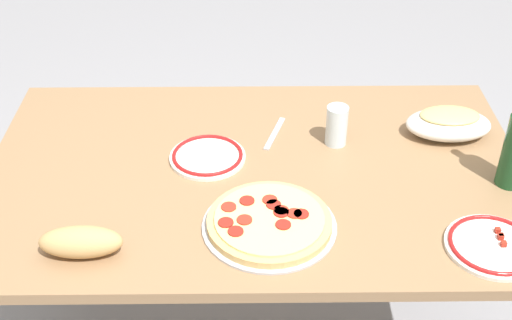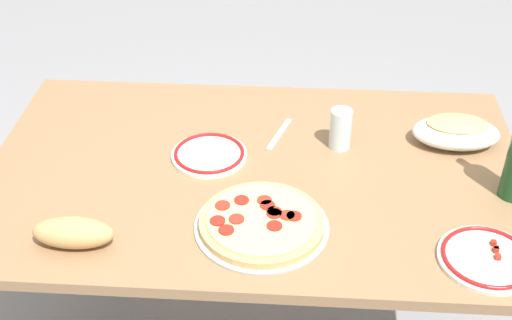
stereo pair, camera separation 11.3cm
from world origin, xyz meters
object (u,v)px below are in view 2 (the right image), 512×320
(dining_table, at_px, (256,203))
(baked_pasta_dish, at_px, (456,131))
(side_plate_far, at_px, (487,258))
(bread_loaf, at_px, (73,233))
(pepperoni_pizza, at_px, (262,223))
(side_plate_near, at_px, (209,154))
(water_glass, at_px, (341,129))

(dining_table, distance_m, baked_pasta_dish, 0.59)
(baked_pasta_dish, height_order, side_plate_far, baked_pasta_dish)
(dining_table, xyz_separation_m, side_plate_far, (-0.54, 0.31, 0.12))
(dining_table, bearing_deg, bread_loaf, 38.91)
(pepperoni_pizza, bearing_deg, bread_loaf, 11.61)
(baked_pasta_dish, xyz_separation_m, side_plate_near, (0.68, 0.11, -0.03))
(side_plate_far, bearing_deg, side_plate_near, -28.33)
(dining_table, bearing_deg, side_plate_near, -20.41)
(baked_pasta_dish, xyz_separation_m, bread_loaf, (0.94, 0.48, -0.00))
(pepperoni_pizza, relative_size, bread_loaf, 1.70)
(dining_table, relative_size, bread_loaf, 7.56)
(pepperoni_pizza, height_order, side_plate_far, pepperoni_pizza)
(pepperoni_pizza, relative_size, side_plate_far, 1.47)
(dining_table, distance_m, bread_loaf, 0.53)
(dining_table, xyz_separation_m, bread_loaf, (0.40, 0.32, 0.15))
(dining_table, xyz_separation_m, side_plate_near, (0.13, -0.05, 0.12))
(pepperoni_pizza, distance_m, water_glass, 0.41)
(pepperoni_pizza, relative_size, water_glass, 2.79)
(baked_pasta_dish, bearing_deg, water_glass, 6.55)
(side_plate_far, height_order, bread_loaf, bread_loaf)
(water_glass, relative_size, bread_loaf, 0.61)
(side_plate_near, distance_m, side_plate_far, 0.76)
(pepperoni_pizza, bearing_deg, side_plate_far, 171.12)
(baked_pasta_dish, height_order, side_plate_near, baked_pasta_dish)
(water_glass, relative_size, side_plate_far, 0.53)
(pepperoni_pizza, relative_size, baked_pasta_dish, 1.34)
(pepperoni_pizza, height_order, side_plate_near, pepperoni_pizza)
(bread_loaf, bearing_deg, side_plate_near, -125.77)
(pepperoni_pizza, relative_size, side_plate_near, 1.56)
(baked_pasta_dish, relative_size, bread_loaf, 1.27)
(side_plate_near, bearing_deg, side_plate_far, 151.67)
(baked_pasta_dish, relative_size, water_glass, 2.08)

